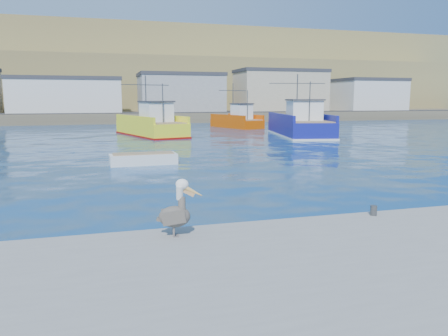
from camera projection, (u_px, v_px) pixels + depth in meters
name	position (u px, v px, depth m)	size (l,w,h in m)	color
ground	(242.00, 211.00, 15.52)	(260.00, 260.00, 0.00)	navy
dock	(420.00, 333.00, 6.93)	(70.00, 12.00, 0.50)	gray
dock_bollards	(300.00, 216.00, 12.35)	(36.20, 0.20, 0.30)	#4C4C4C
far_shore	(116.00, 80.00, 117.86)	(200.00, 81.00, 24.00)	brown
trawler_yellow_b	(152.00, 126.00, 47.40)	(7.04, 12.34, 6.56)	yellow
trawler_blue	(300.00, 125.00, 47.44)	(7.01, 13.69, 6.74)	navy
boat_orange	(238.00, 120.00, 60.55)	(5.65, 9.25, 6.13)	#CB4503
skiff_mid	(143.00, 160.00, 26.50)	(4.06, 1.59, 0.87)	silver
pelican	(176.00, 212.00, 10.98)	(1.19, 0.58, 1.47)	#595451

